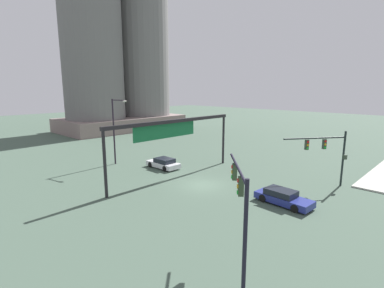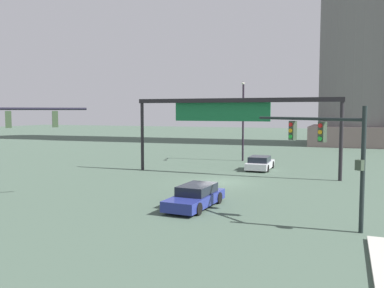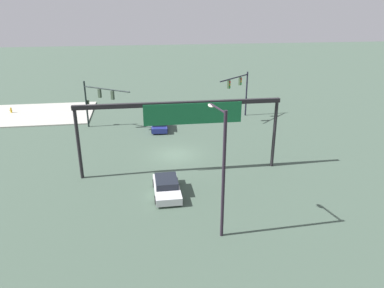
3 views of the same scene
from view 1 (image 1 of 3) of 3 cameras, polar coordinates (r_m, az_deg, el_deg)
ground_plane at (r=28.97m, az=1.91°, el=-8.06°), size 198.41×198.41×0.00m
traffic_signal_near_corner at (r=14.62m, az=9.49°, el=-10.59°), size 4.53×4.19×5.66m
traffic_signal_opposite_side at (r=30.32m, az=25.18°, el=-0.93°), size 5.28×4.14×5.43m
streetlamp_curved_arm at (r=36.98m, az=-14.91°, el=3.27°), size 0.75×2.42×8.17m
overhead_sign_gantry at (r=30.19m, az=-3.83°, el=2.76°), size 16.92×0.43×6.24m
sedan_car_approaching at (r=34.95m, az=-5.64°, el=-3.79°), size 2.02×4.30×1.21m
sedan_car_waiting_far at (r=25.37m, az=17.45°, el=-10.00°), size 2.09×4.78×1.21m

